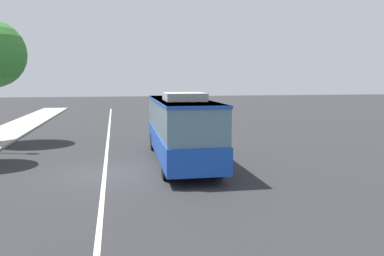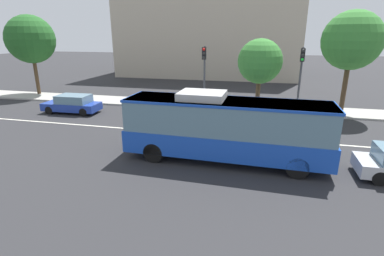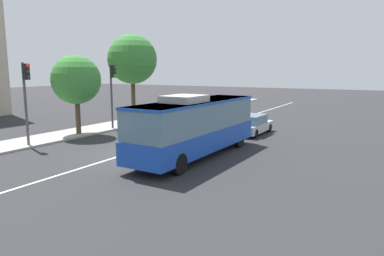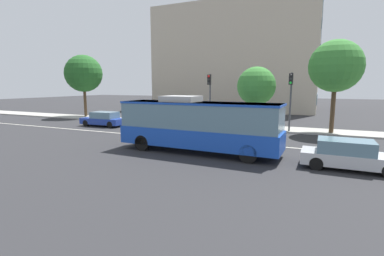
{
  "view_description": "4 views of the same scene",
  "coord_description": "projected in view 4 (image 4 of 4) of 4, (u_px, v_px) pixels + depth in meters",
  "views": [
    {
      "loc": [
        -16.75,
        -0.49,
        4.04
      ],
      "look_at": [
        2.23,
        -4.35,
        1.61
      ],
      "focal_mm": 35.77,
      "sensor_mm": 36.0,
      "label": 1
    },
    {
      "loc": [
        3.33,
        -17.36,
        6.11
      ],
      "look_at": [
        0.35,
        -4.9,
        2.0
      ],
      "focal_mm": 27.41,
      "sensor_mm": 36.0,
      "label": 2
    },
    {
      "loc": [
        -14.95,
        -12.98,
        4.73
      ],
      "look_at": [
        1.24,
        -3.7,
        1.67
      ],
      "focal_mm": 32.93,
      "sensor_mm": 36.0,
      "label": 3
    },
    {
      "loc": [
        8.36,
        -19.41,
        4.1
      ],
      "look_at": [
        1.04,
        -3.06,
        1.39
      ],
      "focal_mm": 26.39,
      "sensor_mm": 36.0,
      "label": 4
    }
  ],
  "objects": [
    {
      "name": "ground_plane",
      "position": [
        196.0,
        140.0,
        21.51
      ],
      "size": [
        160.0,
        160.0,
        0.0
      ],
      "primitive_type": "plane",
      "color": "#28282B"
    },
    {
      "name": "sidewalk_kerb",
      "position": [
        226.0,
        126.0,
        28.38
      ],
      "size": [
        80.0,
        3.23,
        0.14
      ],
      "primitive_type": "cube",
      "color": "#9E9B93",
      "rests_on": "ground_plane"
    },
    {
      "name": "lane_centre_line",
      "position": [
        196.0,
        140.0,
        21.5
      ],
      "size": [
        76.0,
        0.16,
        0.01
      ],
      "primitive_type": "cube",
      "color": "silver",
      "rests_on": "ground_plane"
    },
    {
      "name": "transit_bus",
      "position": [
        198.0,
        123.0,
        17.22
      ],
      "size": [
        10.06,
        2.74,
        3.46
      ],
      "rotation": [
        0.0,
        0.0,
        -0.02
      ],
      "color": "#1947B7",
      "rests_on": "ground_plane"
    },
    {
      "name": "sedan_silver",
      "position": [
        349.0,
        155.0,
        13.84
      ],
      "size": [
        4.53,
        1.88,
        1.46
      ],
      "rotation": [
        0.0,
        0.0,
        -0.02
      ],
      "color": "#B7BABF",
      "rests_on": "ground_plane"
    },
    {
      "name": "sedan_blue",
      "position": [
        104.0,
        119.0,
        28.66
      ],
      "size": [
        4.56,
        1.95,
        1.46
      ],
      "rotation": [
        0.0,
        0.0,
        3.18
      ],
      "color": "#1E3899",
      "rests_on": "ground_plane"
    },
    {
      "name": "traffic_light_near_corner",
      "position": [
        291.0,
        92.0,
        24.21
      ],
      "size": [
        0.34,
        0.62,
        5.2
      ],
      "rotation": [
        0.0,
        0.0,
        -1.65
      ],
      "color": "#47474C",
      "rests_on": "ground_plane"
    },
    {
      "name": "traffic_light_mid_block",
      "position": [
        210.0,
        91.0,
        27.34
      ],
      "size": [
        0.33,
        0.62,
        5.2
      ],
      "rotation": [
        0.0,
        0.0,
        -1.55
      ],
      "color": "#47474C",
      "rests_on": "ground_plane"
    },
    {
      "name": "street_tree_kerbside_left",
      "position": [
        84.0,
        74.0,
        36.23
      ],
      "size": [
        4.71,
        4.71,
        7.99
      ],
      "color": "#4C3823",
      "rests_on": "ground_plane"
    },
    {
      "name": "street_tree_kerbside_centre",
      "position": [
        256.0,
        86.0,
        25.96
      ],
      "size": [
        3.53,
        3.53,
        5.83
      ],
      "color": "#4C3823",
      "rests_on": "ground_plane"
    },
    {
      "name": "street_tree_kerbside_right",
      "position": [
        336.0,
        66.0,
        23.16
      ],
      "size": [
        4.28,
        4.28,
        7.82
      ],
      "color": "#4C3823",
      "rests_on": "ground_plane"
    },
    {
      "name": "office_block_background",
      "position": [
        240.0,
        61.0,
        50.34
      ],
      "size": [
        26.21,
        17.13,
        17.0
      ],
      "rotation": [
        0.0,
        0.0,
        -0.0
      ],
      "color": "#B7A893",
      "rests_on": "ground_plane"
    }
  ]
}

